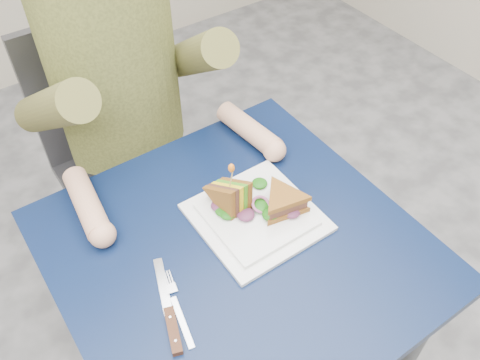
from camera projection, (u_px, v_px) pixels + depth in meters
table at (237, 267)px, 1.16m from camera, size 0.75×0.75×0.73m
chair at (120, 142)px, 1.61m from camera, size 0.42×0.40×0.93m
diner at (114, 56)px, 1.28m from camera, size 0.54×0.59×0.74m
plate at (256, 216)px, 1.15m from camera, size 0.26×0.26×0.02m
sandwich_flat at (283, 202)px, 1.13m from camera, size 0.14×0.14×0.05m
sandwich_upright at (232, 197)px, 1.12m from camera, size 0.08×0.13×0.13m
fork at (178, 310)px, 0.99m from camera, size 0.05×0.18×0.01m
knife at (171, 322)px, 0.97m from camera, size 0.09×0.22×0.02m
toothpick at (232, 177)px, 1.08m from camera, size 0.01×0.01×0.06m
toothpick_frill at (231, 168)px, 1.06m from camera, size 0.01×0.01×0.02m
lettuce_spill at (256, 206)px, 1.14m from camera, size 0.15×0.13×0.02m
onion_ring at (261, 204)px, 1.14m from camera, size 0.04×0.04×0.02m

